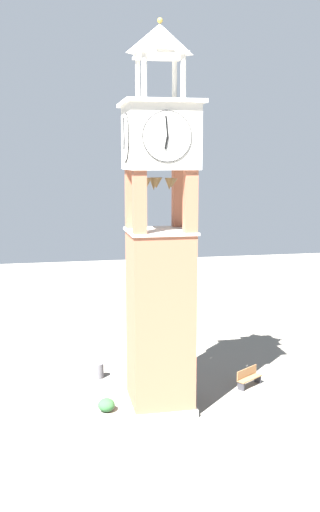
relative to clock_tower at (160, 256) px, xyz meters
The scene contains 6 objects.
ground 7.31m from the clock_tower, 111.92° to the left, with size 80.00×80.00×0.00m, color gray.
clock_tower is the anchor object (origin of this frame).
park_bench 8.60m from the clock_tower, 72.82° to the right, with size 1.24×1.58×0.95m.
lamp_post 8.03m from the clock_tower, ahead, with size 0.36×0.36×3.39m.
trash_bin 8.48m from the clock_tower, 30.80° to the left, with size 0.52×0.52×0.80m, color #4C4C51.
shrub_near_entry 7.45m from the clock_tower, 89.28° to the left, with size 0.79×0.79×0.61m, color #28562D.
Camera 1 is at (-24.82, 4.96, 11.62)m, focal length 39.70 mm.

